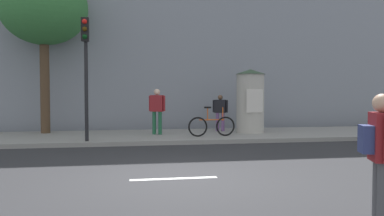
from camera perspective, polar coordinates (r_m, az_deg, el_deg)
ground_plane at (r=8.18m, az=-2.65°, el=-10.22°), size 80.00×80.00×0.00m
sidewalk_curb at (r=15.06m, az=-5.85°, el=-4.13°), size 36.00×4.00×0.15m
lane_markings at (r=8.18m, az=-2.65°, el=-10.20°), size 25.80×0.16×0.01m
building_backdrop at (r=20.29m, az=-6.85°, el=12.96°), size 36.00×5.00×11.02m
traffic_light at (r=13.27m, az=-15.20°, el=6.98°), size 0.24×0.45×4.01m
poster_column at (r=15.81m, az=8.45°, el=1.10°), size 1.20×1.20×2.53m
street_tree at (r=16.76m, az=-20.74°, el=13.31°), size 3.38×3.38×6.33m
pedestrian_near_pole at (r=5.63m, az=25.57°, el=-5.39°), size 0.47×0.54×1.76m
pedestrian_with_backpack at (r=14.99m, az=-5.10°, el=0.09°), size 0.61×0.41×1.74m
pedestrian_with_bag at (r=16.25m, az=4.12°, el=-0.28°), size 0.59×0.41×1.50m
bicycle_leaning at (r=14.32m, az=2.88°, el=-2.59°), size 1.77×0.19×1.09m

